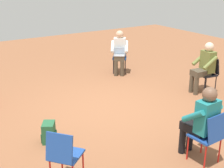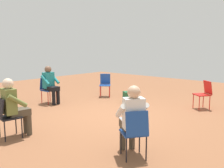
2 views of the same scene
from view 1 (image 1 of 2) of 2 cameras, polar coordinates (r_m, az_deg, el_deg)
The scene contains 9 objects.
ground_plane at distance 6.79m, azimuth -1.05°, elevation -4.64°, with size 16.75×16.75×0.00m, color brown.
chair_northwest at distance 9.22m, azimuth 1.41°, elevation 5.28°, with size 0.58×0.57×0.85m.
chair_north at distance 8.02m, azimuth 17.30°, elevation 2.14°, with size 0.45×0.49×0.85m.
chair_east at distance 4.99m, azimuth 17.36°, elevation -8.87°, with size 0.46×0.42×0.85m.
chair_southeast at distance 4.37m, azimuth -8.81°, elevation -12.50°, with size 0.58×0.58×0.85m.
person_with_laptop at distance 9.00m, azimuth 1.38°, elevation 6.22°, with size 0.64×0.63×1.24m.
person_in_olive at distance 7.86m, azimuth 16.54°, elevation 3.37°, with size 0.54×0.55×1.24m.
person_in_teal at distance 4.99m, azimuth 16.09°, elevation -6.17°, with size 0.53×0.51×1.24m.
backpack_near_laptop_user at distance 5.61m, azimuth -11.47°, elevation -8.86°, with size 0.34×0.32×0.36m.
Camera 1 is at (5.28, -3.20, 2.82)m, focal length 50.00 mm.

